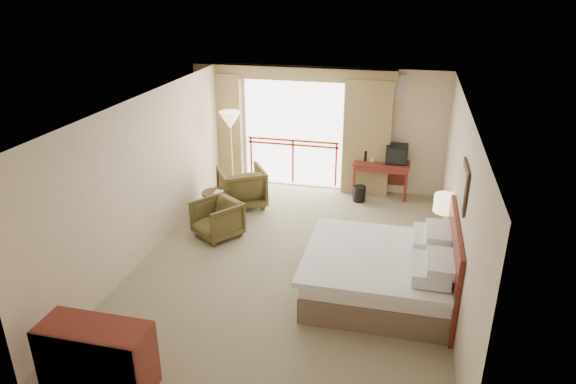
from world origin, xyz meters
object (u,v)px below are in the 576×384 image
(bed, at_px, (382,272))
(dresser, at_px, (97,358))
(armchair_far, at_px, (242,205))
(armchair_near, at_px, (218,236))
(table_lamp, at_px, (445,204))
(floor_lamp, at_px, (230,123))
(side_table, at_px, (215,201))
(wastebasket, at_px, (359,194))
(tv, at_px, (397,154))
(desk, at_px, (381,169))
(nightstand, at_px, (440,246))

(bed, height_order, dresser, bed)
(armchair_far, bearing_deg, armchair_near, 57.72)
(table_lamp, height_order, floor_lamp, floor_lamp)
(side_table, bearing_deg, wastebasket, 29.81)
(bed, distance_m, armchair_far, 4.06)
(tv, distance_m, armchair_far, 3.44)
(bed, relative_size, dresser, 1.68)
(bed, relative_size, wastebasket, 6.34)
(desk, relative_size, armchair_near, 1.56)
(armchair_near, relative_size, floor_lamp, 0.42)
(bed, xyz_separation_m, floor_lamp, (-3.51, 3.36, 1.18))
(bed, relative_size, table_lamp, 3.40)
(table_lamp, relative_size, armchair_far, 0.68)
(desk, bearing_deg, side_table, -147.10)
(side_table, distance_m, dresser, 4.61)
(tv, distance_m, side_table, 3.93)
(side_table, bearing_deg, floor_lamp, 95.88)
(side_table, bearing_deg, table_lamp, -8.45)
(bed, distance_m, dresser, 4.05)
(desk, bearing_deg, tv, -11.24)
(wastebasket, bearing_deg, table_lamp, -53.91)
(nightstand, bearing_deg, floor_lamp, 153.99)
(bed, bearing_deg, tv, 89.91)
(desk, bearing_deg, armchair_near, -135.85)
(tv, relative_size, dresser, 0.35)
(desk, xyz_separation_m, armchair_far, (-2.76, -1.28, -0.60))
(dresser, bearing_deg, armchair_far, 86.21)
(nightstand, height_order, dresser, dresser)
(desk, height_order, dresser, dresser)
(floor_lamp, distance_m, dresser, 6.16)
(armchair_far, relative_size, armchair_near, 1.20)
(wastebasket, bearing_deg, side_table, -150.19)
(bed, xyz_separation_m, table_lamp, (0.87, 1.28, 0.65))
(armchair_far, bearing_deg, table_lamp, 128.75)
(bed, relative_size, side_table, 3.82)
(wastebasket, relative_size, armchair_near, 0.44)
(armchair_near, bearing_deg, floor_lamp, 137.45)
(floor_lamp, bearing_deg, table_lamp, -25.28)
(floor_lamp, bearing_deg, side_table, -84.12)
(bed, distance_m, side_table, 3.87)
(table_lamp, xyz_separation_m, armchair_near, (-3.93, -0.07, -1.02))
(armchair_far, height_order, floor_lamp, floor_lamp)
(bed, distance_m, wastebasket, 3.52)
(table_lamp, bearing_deg, desk, 113.92)
(wastebasket, bearing_deg, dresser, -110.85)
(bed, bearing_deg, armchair_far, 139.19)
(table_lamp, xyz_separation_m, side_table, (-4.24, 0.63, -0.64))
(table_lamp, bearing_deg, floor_lamp, 154.72)
(armchair_far, height_order, armchair_near, armchair_far)
(nightstand, relative_size, dresser, 0.42)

